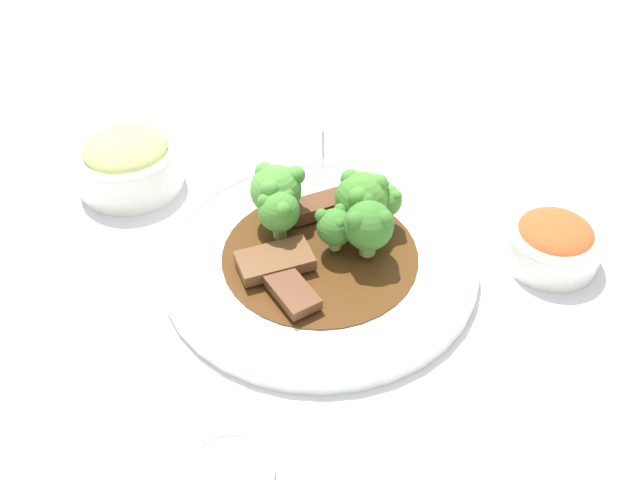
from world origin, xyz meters
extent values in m
plane|color=silver|center=(0.00, 0.00, 0.00)|extent=(4.00, 4.00, 0.00)
cylinder|color=white|center=(0.00, 0.00, 0.01)|extent=(0.30, 0.30, 0.01)
torus|color=white|center=(0.00, 0.00, 0.01)|extent=(0.30, 0.30, 0.01)
cylinder|color=#4C2D14|center=(0.00, 0.00, 0.01)|extent=(0.19, 0.19, 0.00)
cube|color=brown|center=(0.00, -0.05, 0.02)|extent=(0.04, 0.07, 0.01)
cube|color=#56331E|center=(-0.05, 0.02, 0.03)|extent=(0.03, 0.06, 0.01)
cube|color=#56331E|center=(0.04, -0.05, 0.02)|extent=(0.07, 0.04, 0.01)
cylinder|color=#8EB756|center=(0.00, 0.02, 0.03)|extent=(0.01, 0.01, 0.01)
sphere|color=#387028|center=(0.00, 0.02, 0.04)|extent=(0.04, 0.04, 0.04)
sphere|color=#387028|center=(0.01, 0.02, 0.05)|extent=(0.01, 0.01, 0.01)
sphere|color=#387028|center=(-0.01, 0.02, 0.05)|extent=(0.01, 0.01, 0.01)
sphere|color=#387028|center=(-0.01, 0.01, 0.05)|extent=(0.01, 0.01, 0.01)
cylinder|color=#7FA84C|center=(0.02, 0.04, 0.03)|extent=(0.02, 0.02, 0.02)
sphere|color=#387028|center=(0.02, 0.04, 0.05)|extent=(0.05, 0.05, 0.05)
sphere|color=#387028|center=(0.03, 0.05, 0.07)|extent=(0.02, 0.02, 0.02)
sphere|color=#387028|center=(0.00, 0.05, 0.07)|extent=(0.02, 0.02, 0.02)
sphere|color=#387028|center=(0.02, 0.03, 0.07)|extent=(0.02, 0.02, 0.02)
cylinder|color=#8EB756|center=(-0.02, 0.05, 0.03)|extent=(0.02, 0.02, 0.02)
sphere|color=#427F2D|center=(-0.02, 0.05, 0.05)|extent=(0.05, 0.05, 0.05)
sphere|color=#427F2D|center=(-0.01, 0.07, 0.07)|extent=(0.02, 0.02, 0.02)
sphere|color=#427F2D|center=(-0.03, 0.05, 0.07)|extent=(0.02, 0.02, 0.02)
sphere|color=#427F2D|center=(-0.01, 0.04, 0.07)|extent=(0.02, 0.02, 0.02)
cylinder|color=#7FA84C|center=(-0.04, -0.03, 0.03)|extent=(0.01, 0.01, 0.02)
sphere|color=#427F2D|center=(-0.04, -0.03, 0.05)|extent=(0.04, 0.04, 0.04)
sphere|color=#427F2D|center=(-0.04, -0.02, 0.06)|extent=(0.02, 0.02, 0.02)
sphere|color=#427F2D|center=(-0.04, -0.04, 0.06)|extent=(0.02, 0.02, 0.02)
sphere|color=#427F2D|center=(-0.02, -0.03, 0.06)|extent=(0.02, 0.02, 0.02)
cylinder|color=#7FA84C|center=(-0.01, 0.07, 0.03)|extent=(0.01, 0.01, 0.02)
sphere|color=#427F2D|center=(-0.01, 0.07, 0.05)|extent=(0.03, 0.03, 0.03)
sphere|color=#427F2D|center=(-0.02, 0.08, 0.06)|extent=(0.01, 0.01, 0.01)
sphere|color=#427F2D|center=(-0.01, 0.06, 0.06)|extent=(0.01, 0.01, 0.01)
sphere|color=#427F2D|center=(-0.01, 0.08, 0.06)|extent=(0.01, 0.01, 0.01)
cylinder|color=#7FA84C|center=(-0.06, -0.02, 0.03)|extent=(0.02, 0.02, 0.02)
sphere|color=#4C8E38|center=(-0.06, -0.02, 0.05)|extent=(0.05, 0.05, 0.05)
sphere|color=#4C8E38|center=(-0.08, -0.03, 0.07)|extent=(0.02, 0.02, 0.02)
sphere|color=#4C8E38|center=(-0.05, -0.03, 0.07)|extent=(0.02, 0.02, 0.02)
sphere|color=#4C8E38|center=(-0.06, 0.00, 0.07)|extent=(0.02, 0.02, 0.02)
ellipsoid|color=silver|center=(-0.07, 0.03, 0.03)|extent=(0.07, 0.06, 0.01)
cylinder|color=silver|center=(-0.16, 0.07, 0.02)|extent=(0.12, 0.06, 0.01)
cylinder|color=white|center=(0.08, 0.21, 0.00)|extent=(0.05, 0.05, 0.01)
cylinder|color=white|center=(0.08, 0.21, 0.02)|extent=(0.09, 0.09, 0.03)
torus|color=white|center=(0.08, 0.21, 0.03)|extent=(0.09, 0.09, 0.01)
ellipsoid|color=#D14C23|center=(0.08, 0.21, 0.03)|extent=(0.07, 0.07, 0.02)
cylinder|color=white|center=(-0.20, -0.14, 0.00)|extent=(0.06, 0.06, 0.01)
cylinder|color=white|center=(-0.20, -0.14, 0.02)|extent=(0.11, 0.11, 0.04)
torus|color=white|center=(-0.20, -0.14, 0.04)|extent=(0.11, 0.11, 0.01)
ellipsoid|color=#A3B266|center=(-0.20, -0.14, 0.05)|extent=(0.09, 0.09, 0.03)
cylinder|color=white|center=(0.18, -0.15, 0.01)|extent=(0.07, 0.07, 0.01)
torus|color=white|center=(0.18, -0.15, 0.01)|extent=(0.07, 0.07, 0.01)
camera|label=1|loc=(0.47, -0.20, 0.50)|focal=42.00mm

